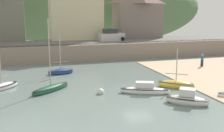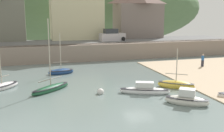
{
  "view_description": "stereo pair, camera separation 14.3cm",
  "coord_description": "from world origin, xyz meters",
  "px_view_note": "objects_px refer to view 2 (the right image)",
  "views": [
    {
      "loc": [
        -9.43,
        -22.85,
        7.15
      ],
      "look_at": [
        -1.72,
        2.75,
        1.87
      ],
      "focal_mm": 44.74,
      "sensor_mm": 36.0,
      "label": 1
    },
    {
      "loc": [
        -9.29,
        -22.89,
        7.15
      ],
      "look_at": [
        -1.72,
        2.75,
        1.87
      ],
      "focal_mm": 44.74,
      "sensor_mm": 36.0,
      "label": 2
    }
  ],
  "objects_px": {
    "person_near_water": "(203,60)",
    "mooring_buoy": "(100,92)",
    "dinghy_open_wooden": "(51,88)",
    "parked_car_near_slipway": "(112,36)",
    "waterfront_building_right": "(138,13)",
    "sailboat_far_left": "(176,85)",
    "sailboat_white_hull": "(2,86)",
    "sailboat_tall_mast": "(145,90)",
    "rowboat_small_beached": "(187,100)",
    "waterfront_building_centre": "(76,6)",
    "sailboat_blue_trim": "(61,71)"
  },
  "relations": [
    {
      "from": "sailboat_white_hull",
      "to": "mooring_buoy",
      "type": "height_order",
      "value": "sailboat_white_hull"
    },
    {
      "from": "sailboat_far_left",
      "to": "parked_car_near_slipway",
      "type": "distance_m",
      "value": 21.01
    },
    {
      "from": "sailboat_blue_trim",
      "to": "sailboat_tall_mast",
      "type": "distance_m",
      "value": 11.85
    },
    {
      "from": "sailboat_tall_mast",
      "to": "sailboat_white_hull",
      "type": "height_order",
      "value": "sailboat_white_hull"
    },
    {
      "from": "waterfront_building_centre",
      "to": "sailboat_blue_trim",
      "type": "relative_size",
      "value": 2.27
    },
    {
      "from": "parked_car_near_slipway",
      "to": "sailboat_white_hull",
      "type": "bearing_deg",
      "value": -137.9
    },
    {
      "from": "sailboat_blue_trim",
      "to": "person_near_water",
      "type": "height_order",
      "value": "sailboat_blue_trim"
    },
    {
      "from": "sailboat_blue_trim",
      "to": "person_near_water",
      "type": "relative_size",
      "value": 3.0
    },
    {
      "from": "sailboat_far_left",
      "to": "sailboat_tall_mast",
      "type": "relative_size",
      "value": 0.87
    },
    {
      "from": "sailboat_white_hull",
      "to": "person_near_water",
      "type": "xyz_separation_m",
      "value": [
        24.0,
        3.63,
        0.73
      ]
    },
    {
      "from": "dinghy_open_wooden",
      "to": "waterfront_building_centre",
      "type": "bearing_deg",
      "value": 34.13
    },
    {
      "from": "waterfront_building_right",
      "to": "mooring_buoy",
      "type": "distance_m",
      "value": 29.29
    },
    {
      "from": "waterfront_building_right",
      "to": "sailboat_blue_trim",
      "type": "bearing_deg",
      "value": -134.57
    },
    {
      "from": "dinghy_open_wooden",
      "to": "parked_car_near_slipway",
      "type": "relative_size",
      "value": 1.58
    },
    {
      "from": "sailboat_tall_mast",
      "to": "parked_car_near_slipway",
      "type": "xyz_separation_m",
      "value": [
        3.39,
        21.69,
        2.91
      ]
    },
    {
      "from": "sailboat_blue_trim",
      "to": "sailboat_white_hull",
      "type": "distance_m",
      "value": 7.82
    },
    {
      "from": "sailboat_tall_mast",
      "to": "rowboat_small_beached",
      "type": "xyz_separation_m",
      "value": [
        2.02,
        -3.62,
        0.06
      ]
    },
    {
      "from": "rowboat_small_beached",
      "to": "person_near_water",
      "type": "height_order",
      "value": "person_near_water"
    },
    {
      "from": "rowboat_small_beached",
      "to": "sailboat_white_hull",
      "type": "xyz_separation_m",
      "value": [
        -14.22,
        8.73,
        -0.1
      ]
    },
    {
      "from": "waterfront_building_right",
      "to": "person_near_water",
      "type": "bearing_deg",
      "value": -82.97
    },
    {
      "from": "sailboat_blue_trim",
      "to": "parked_car_near_slipway",
      "type": "bearing_deg",
      "value": 38.59
    },
    {
      "from": "rowboat_small_beached",
      "to": "sailboat_white_hull",
      "type": "relative_size",
      "value": 0.56
    },
    {
      "from": "sailboat_white_hull",
      "to": "parked_car_near_slipway",
      "type": "bearing_deg",
      "value": 2.23
    },
    {
      "from": "sailboat_tall_mast",
      "to": "parked_car_near_slipway",
      "type": "height_order",
      "value": "parked_car_near_slipway"
    },
    {
      "from": "sailboat_far_left",
      "to": "mooring_buoy",
      "type": "xyz_separation_m",
      "value": [
        -7.35,
        0.1,
        -0.11
      ]
    },
    {
      "from": "person_near_water",
      "to": "parked_car_near_slipway",
      "type": "bearing_deg",
      "value": 123.01
    },
    {
      "from": "sailboat_far_left",
      "to": "person_near_water",
      "type": "relative_size",
      "value": 2.43
    },
    {
      "from": "waterfront_building_right",
      "to": "parked_car_near_slipway",
      "type": "distance_m",
      "value": 8.47
    },
    {
      "from": "waterfront_building_right",
      "to": "sailboat_blue_trim",
      "type": "distance_m",
      "value": 23.47
    },
    {
      "from": "waterfront_building_centre",
      "to": "dinghy_open_wooden",
      "type": "relative_size",
      "value": 1.66
    },
    {
      "from": "dinghy_open_wooden",
      "to": "sailboat_tall_mast",
      "type": "relative_size",
      "value": 1.48
    },
    {
      "from": "sailboat_blue_trim",
      "to": "sailboat_far_left",
      "type": "height_order",
      "value": "sailboat_blue_trim"
    },
    {
      "from": "person_near_water",
      "to": "mooring_buoy",
      "type": "xyz_separation_m",
      "value": [
        -15.56,
        -7.77,
        -0.8
      ]
    },
    {
      "from": "waterfront_building_centre",
      "to": "sailboat_white_hull",
      "type": "relative_size",
      "value": 1.8
    },
    {
      "from": "dinghy_open_wooden",
      "to": "mooring_buoy",
      "type": "bearing_deg",
      "value": -69.1
    },
    {
      "from": "dinghy_open_wooden",
      "to": "person_near_water",
      "type": "bearing_deg",
      "value": -24.88
    },
    {
      "from": "sailboat_blue_trim",
      "to": "mooring_buoy",
      "type": "height_order",
      "value": "sailboat_blue_trim"
    },
    {
      "from": "waterfront_building_centre",
      "to": "mooring_buoy",
      "type": "relative_size",
      "value": 18.31
    },
    {
      "from": "waterfront_building_centre",
      "to": "sailboat_blue_trim",
      "type": "xyz_separation_m",
      "value": [
        -4.59,
        -16.08,
        -7.73
      ]
    },
    {
      "from": "person_near_water",
      "to": "sailboat_far_left",
      "type": "bearing_deg",
      "value": -136.23
    },
    {
      "from": "sailboat_far_left",
      "to": "rowboat_small_beached",
      "type": "relative_size",
      "value": 1.14
    },
    {
      "from": "sailboat_blue_trim",
      "to": "rowboat_small_beached",
      "type": "height_order",
      "value": "sailboat_blue_trim"
    },
    {
      "from": "waterfront_building_centre",
      "to": "rowboat_small_beached",
      "type": "distance_m",
      "value": 30.97
    },
    {
      "from": "sailboat_far_left",
      "to": "mooring_buoy",
      "type": "bearing_deg",
      "value": -143.06
    },
    {
      "from": "dinghy_open_wooden",
      "to": "person_near_water",
      "type": "xyz_separation_m",
      "value": [
        19.67,
        5.54,
        0.72
      ]
    },
    {
      "from": "person_near_water",
      "to": "mooring_buoy",
      "type": "distance_m",
      "value": 17.41
    },
    {
      "from": "parked_car_near_slipway",
      "to": "mooring_buoy",
      "type": "bearing_deg",
      "value": -113.7
    },
    {
      "from": "sailboat_blue_trim",
      "to": "sailboat_far_left",
      "type": "xyz_separation_m",
      "value": [
        9.77,
        -9.23,
        0.03
      ]
    },
    {
      "from": "sailboat_far_left",
      "to": "sailboat_white_hull",
      "type": "relative_size",
      "value": 0.64
    },
    {
      "from": "sailboat_blue_trim",
      "to": "mooring_buoy",
      "type": "bearing_deg",
      "value": -86.91
    }
  ]
}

